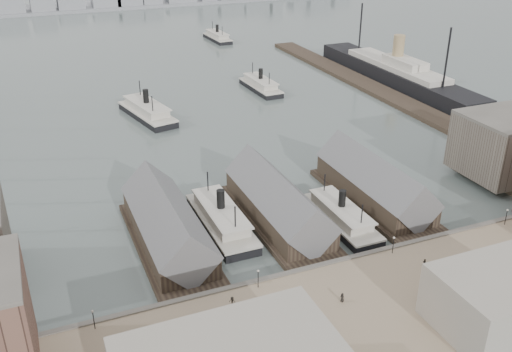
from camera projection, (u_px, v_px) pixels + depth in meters
name	position (u px, v px, depth m)	size (l,w,h in m)	color
ground	(311.00, 259.00, 118.81)	(900.00, 900.00, 0.00)	#4E5A58
quay	(364.00, 313.00, 101.74)	(180.00, 30.00, 2.00)	#88745B
seawall	(324.00, 268.00, 113.98)	(180.00, 1.20, 2.30)	#59544C
east_wharf	(382.00, 93.00, 220.39)	(10.00, 180.00, 1.60)	#2D231C
ferry_shed_west	(168.00, 226.00, 121.82)	(14.00, 42.00, 12.60)	#2D231C
ferry_shed_center	(278.00, 204.00, 130.84)	(14.00, 42.00, 12.60)	#2D231C
ferry_shed_east	(374.00, 185.00, 139.86)	(14.00, 42.00, 12.60)	#2D231C
street_bldg_center	(507.00, 298.00, 96.10)	(24.00, 16.00, 10.00)	gray
lamp_post_far_w	(93.00, 316.00, 95.33)	(0.44, 0.44, 3.92)	black
lamp_post_near_w	(258.00, 275.00, 105.74)	(0.44, 0.44, 3.92)	black
lamp_post_near_e	(394.00, 242.00, 116.15)	(0.44, 0.44, 3.92)	black
lamp_post_far_e	(507.00, 214.00, 126.56)	(0.44, 0.44, 3.92)	black
far_shore	(84.00, 4.00, 394.35)	(500.00, 40.00, 15.72)	gray
ferry_docked_west	(221.00, 219.00, 129.36)	(8.53, 28.44, 10.16)	black
ferry_docked_east	(341.00, 216.00, 131.02)	(7.69, 25.64, 9.16)	black
ferry_open_near	(147.00, 111.00, 195.75)	(15.11, 31.28, 10.74)	black
ferry_open_mid	(261.00, 85.00, 224.84)	(8.75, 26.16, 9.24)	black
ferry_open_far	(217.00, 37.00, 306.32)	(8.82, 25.37, 8.93)	black
ocean_steamer	(396.00, 73.00, 233.21)	(13.39, 97.82, 19.56)	black
horse_cart_center	(313.00, 321.00, 97.14)	(4.92, 1.91, 1.51)	black
horse_cart_right	(488.00, 293.00, 103.89)	(4.82, 2.36, 1.69)	black
pedestrian_2	(232.00, 301.00, 101.91)	(1.09, 0.63, 1.69)	black
pedestrian_3	(277.00, 333.00, 94.40)	(0.94, 0.39, 1.60)	black
pedestrian_4	(342.00, 297.00, 102.71)	(0.87, 0.57, 1.79)	black
pedestrian_5	(422.00, 300.00, 102.15)	(0.63, 0.46, 1.72)	black
pedestrian_6	(424.00, 263.00, 112.83)	(0.78, 0.61, 1.61)	black
pedestrian_7	(478.00, 277.00, 108.43)	(1.10, 0.63, 1.71)	black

